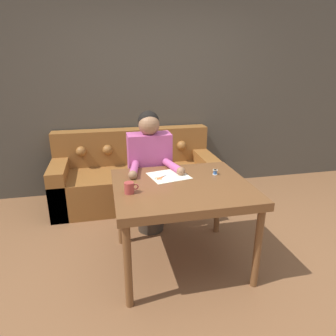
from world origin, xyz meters
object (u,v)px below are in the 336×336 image
dining_table (182,193)px  couch (135,177)px  thread_spool (215,172)px  person (150,173)px  mug (129,188)px  scissors (162,177)px

dining_table → couch: size_ratio=0.56×
couch → thread_spool: couch is taller
thread_spool → person: bearing=139.1°
couch → thread_spool: bearing=-64.5°
mug → thread_spool: size_ratio=2.51×
scissors → mug: mug is taller
person → thread_spool: person is taller
dining_table → scissors: 0.24m
couch → person: size_ratio=1.57×
person → scissors: 0.45m
mug → scissors: bearing=41.2°
dining_table → thread_spool: size_ratio=25.36×
person → mug: (-0.27, -0.71, 0.15)m
dining_table → mug: (-0.45, -0.09, 0.12)m
couch → scissors: (0.11, -1.24, 0.46)m
person → thread_spool: bearing=-40.9°
scissors → thread_spool: bearing=-2.8°
couch → mug: (-0.20, -1.51, 0.50)m
dining_table → thread_spool: 0.40m
dining_table → person: person is taller
couch → thread_spool: size_ratio=45.47×
scissors → thread_spool: thread_spool is taller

